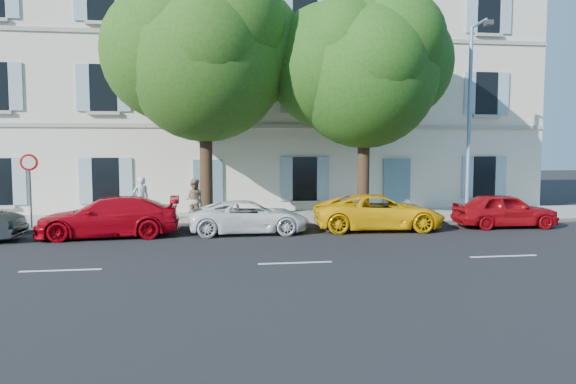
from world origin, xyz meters
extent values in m
plane|color=black|center=(0.00, 0.00, 0.00)|extent=(90.00, 90.00, 0.00)
cube|color=#A09E96|center=(0.00, 4.45, 0.07)|extent=(36.00, 4.50, 0.15)
cube|color=#9E998E|center=(0.00, 2.28, 0.08)|extent=(36.00, 0.16, 0.16)
cube|color=beige|center=(0.00, 10.20, 6.00)|extent=(28.00, 7.00, 12.00)
imported|color=#A60410|center=(-5.64, 1.16, 0.69)|extent=(4.88, 2.18, 1.39)
imported|color=white|center=(-0.81, 1.22, 0.59)|extent=(4.26, 1.97, 1.18)
imported|color=#FFBC0A|center=(4.02, 1.31, 0.67)|extent=(4.94, 2.54, 1.33)
imported|color=#9C0910|center=(8.99, 1.21, 0.66)|extent=(3.95, 1.74, 1.32)
cylinder|color=#3A2819|center=(-2.29, 3.53, 2.10)|extent=(0.49, 0.49, 3.90)
ellipsoid|color=#306118|center=(-2.29, 3.53, 6.39)|extent=(6.24, 6.24, 6.86)
cylinder|color=#3A2819|center=(3.92, 3.05, 1.95)|extent=(0.48, 0.48, 3.59)
ellipsoid|color=#2C6319|center=(3.92, 3.05, 5.93)|extent=(5.84, 5.84, 6.42)
cylinder|color=#383A3D|center=(-8.65, 2.93, 1.28)|extent=(0.06, 0.06, 2.27)
cylinder|color=red|center=(-8.65, 2.89, 2.52)|extent=(0.62, 0.13, 0.62)
cylinder|color=#7293BF|center=(8.27, 2.87, 4.01)|extent=(0.15, 0.15, 7.71)
cylinder|color=#7293BF|center=(8.27, 2.19, 7.86)|extent=(0.29, 1.35, 0.10)
cube|color=#383A3D|center=(8.27, 1.52, 7.72)|extent=(0.30, 0.46, 0.17)
imported|color=silver|center=(-4.82, 3.76, 1.04)|extent=(0.77, 0.65, 1.78)
imported|color=tan|center=(-2.77, 3.57, 0.99)|extent=(1.00, 0.90, 1.69)
camera|label=1|loc=(-2.42, -18.61, 3.17)|focal=35.00mm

